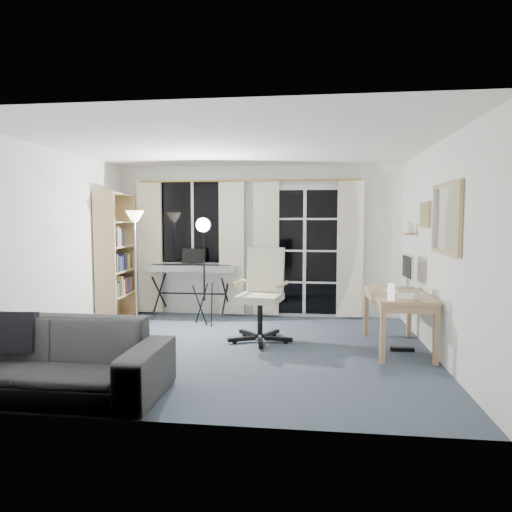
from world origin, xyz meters
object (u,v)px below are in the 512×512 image
at_px(keyboard_piano, 192,269).
at_px(office_chair, 263,285).
at_px(sofa, 40,345).
at_px(torchiere_lamp, 135,234).
at_px(mug, 417,295).
at_px(monitor, 408,268).
at_px(studio_light, 204,237).
at_px(bookshelf, 114,260).
at_px(desk, 398,300).

xyz_separation_m(keyboard_piano, office_chair, (1.24, -1.17, -0.07)).
bearing_deg(office_chair, sofa, -120.23).
relative_size(torchiere_lamp, mug, 15.12).
bearing_deg(sofa, monitor, 32.97).
bearing_deg(studio_light, torchiere_lamp, 179.34).
bearing_deg(bookshelf, desk, -17.58).
relative_size(torchiere_lamp, monitor, 3.44).
height_order(bookshelf, office_chair, bookshelf).
distance_m(bookshelf, desk, 4.16).
distance_m(monitor, sofa, 4.28).
bearing_deg(desk, bookshelf, 163.32).
height_order(office_chair, monitor, office_chair).
bearing_deg(monitor, bookshelf, 169.89).
bearing_deg(monitor, desk, -115.27).
distance_m(mug, sofa, 3.75).
bearing_deg(keyboard_piano, mug, -32.82).
height_order(office_chair, mug, office_chair).
height_order(keyboard_piano, desk, keyboard_piano).
bearing_deg(monitor, studio_light, 169.63).
relative_size(torchiere_lamp, keyboard_piano, 1.19).
bearing_deg(desk, keyboard_piano, 151.92).
bearing_deg(sofa, desk, 28.86).
distance_m(studio_light, mug, 3.05).
xyz_separation_m(bookshelf, studio_light, (1.44, -0.20, 0.36)).
relative_size(office_chair, sofa, 0.53).
distance_m(office_chair, sofa, 2.74).
relative_size(bookshelf, desk, 1.53).
bearing_deg(studio_light, monitor, -17.05).
xyz_separation_m(bookshelf, office_chair, (2.37, -0.81, -0.23)).
relative_size(bookshelf, monitor, 4.02).
bearing_deg(office_chair, studio_light, 156.73).
relative_size(studio_light, sofa, 0.72).
xyz_separation_m(office_chair, mug, (1.74, -0.76, 0.03)).
distance_m(bookshelf, sofa, 2.99).
bearing_deg(torchiere_lamp, studio_light, 7.65).
bearing_deg(monitor, torchiere_lamp, 173.85).
bearing_deg(studio_light, sofa, -115.79).
bearing_deg(sofa, torchiere_lamp, 93.53).
height_order(mug, sofa, sofa).
bearing_deg(bookshelf, keyboard_piano, 15.17).
height_order(torchiere_lamp, desk, torchiere_lamp).
relative_size(bookshelf, sofa, 0.88).
bearing_deg(studio_light, bookshelf, 163.71).
height_order(studio_light, mug, studio_light).
xyz_separation_m(studio_light, sofa, (-0.85, -2.69, -0.85)).
distance_m(bookshelf, studio_light, 1.50).
height_order(monitor, sofa, monitor).
relative_size(torchiere_lamp, office_chair, 1.41).
relative_size(torchiere_lamp, studio_light, 1.04).
distance_m(studio_light, office_chair, 1.25).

